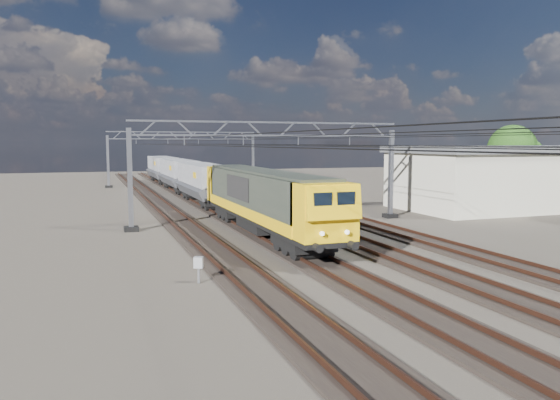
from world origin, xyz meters
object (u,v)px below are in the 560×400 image
object	(u,v)px
hopper_wagon_third	(163,167)
hopper_wagon_mid	(179,172)
catenary_gantry_mid	(271,168)
locomotive	(263,198)
hopper_wagon_lead	(204,180)
tree_far	(516,151)
trackside_cabinet	(199,263)
catenary_gantry_far	(184,156)
industrial_shed	(505,177)

from	to	relation	value
hopper_wagon_third	hopper_wagon_mid	bearing A→B (deg)	-90.00
catenary_gantry_mid	locomotive	bearing A→B (deg)	-114.86
catenary_gantry_mid	hopper_wagon_lead	bearing A→B (deg)	98.50
catenary_gantry_mid	tree_far	xyz separation A→B (m)	(30.32, 9.79, 0.89)
hopper_wagon_mid	trackside_cabinet	bearing A→B (deg)	-98.09
trackside_cabinet	catenary_gantry_far	bearing A→B (deg)	104.00
locomotive	tree_far	world-z (taller)	tree_far
locomotive	hopper_wagon_mid	distance (m)	31.90
hopper_wagon_lead	hopper_wagon_third	xyz separation A→B (m)	(0.00, 28.40, 0.00)
hopper_wagon_lead	hopper_wagon_third	distance (m)	28.40
catenary_gantry_far	trackside_cabinet	world-z (taller)	catenary_gantry_far
catenary_gantry_mid	hopper_wagon_third	world-z (taller)	catenary_gantry_mid
locomotive	hopper_wagon_lead	size ratio (longest dim) A/B	1.62
hopper_wagon_mid	trackside_cabinet	xyz separation A→B (m)	(-5.97, -41.97, -1.42)
catenary_gantry_mid	trackside_cabinet	world-z (taller)	catenary_gantry_mid
hopper_wagon_third	industrial_shed	size ratio (longest dim) A/B	0.70
hopper_wagon_lead	industrial_shed	xyz separation A→B (m)	(24.00, -11.38, 0.49)
trackside_cabinet	tree_far	distance (m)	45.46
catenary_gantry_far	trackside_cabinet	bearing A→B (deg)	-98.98
industrial_shed	tree_far	bearing A→B (deg)	43.12
hopper_wagon_lead	trackside_cabinet	size ratio (longest dim) A/B	11.97
industrial_shed	tree_far	distance (m)	11.58
hopper_wagon_third	trackside_cabinet	size ratio (longest dim) A/B	11.97
hopper_wagon_lead	locomotive	bearing A→B (deg)	-90.00
catenary_gantry_mid	catenary_gantry_far	world-z (taller)	same
catenary_gantry_far	hopper_wagon_lead	xyz separation A→B (m)	(-2.00, -22.62, -1.67)
trackside_cabinet	hopper_wagon_lead	bearing A→B (deg)	100.86
hopper_wagon_lead	tree_far	size ratio (longest dim) A/B	1.73
catenary_gantry_far	hopper_wagon_third	xyz separation A→B (m)	(-2.00, 5.78, -1.67)
catenary_gantry_far	tree_far	size ratio (longest dim) A/B	2.64
locomotive	trackside_cabinet	bearing A→B (deg)	-120.63
hopper_wagon_mid	trackside_cabinet	world-z (taller)	hopper_wagon_mid
locomotive	hopper_wagon_third	xyz separation A→B (m)	(-0.00, 46.10, -0.09)
hopper_wagon_lead	industrial_shed	size ratio (longest dim) A/B	0.70
catenary_gantry_far	hopper_wagon_third	size ratio (longest dim) A/B	1.53
hopper_wagon_third	tree_far	size ratio (longest dim) A/B	1.73
locomotive	catenary_gantry_mid	bearing A→B (deg)	65.14
locomotive	tree_far	distance (m)	35.35
catenary_gantry_far	hopper_wagon_lead	size ratio (longest dim) A/B	1.53
trackside_cabinet	industrial_shed	bearing A→B (deg)	51.66
locomotive	tree_far	bearing A→B (deg)	23.58
locomotive	hopper_wagon_lead	world-z (taller)	locomotive
hopper_wagon_lead	trackside_cabinet	xyz separation A→B (m)	(-5.97, -27.77, -1.42)
trackside_cabinet	tree_far	xyz separation A→B (m)	(38.28, 24.18, 3.98)
tree_far	trackside_cabinet	bearing A→B (deg)	-147.72
tree_far	industrial_shed	bearing A→B (deg)	-136.88
trackside_cabinet	tree_far	size ratio (longest dim) A/B	0.14
hopper_wagon_third	industrial_shed	bearing A→B (deg)	-58.90
hopper_wagon_lead	hopper_wagon_mid	xyz separation A→B (m)	(0.00, 14.20, 0.00)
locomotive	tree_far	size ratio (longest dim) A/B	2.80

